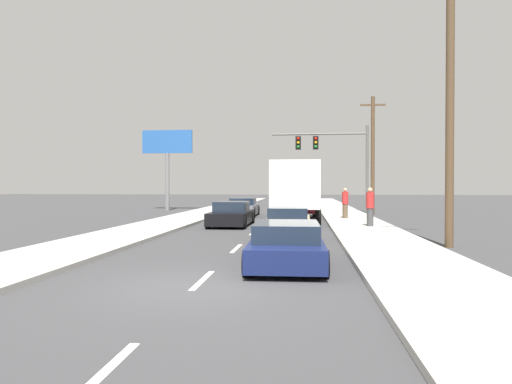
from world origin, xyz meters
TOP-DOWN VIEW (x-y plane):
  - ground_plane at (0.00, 25.00)m, footprint 140.00×140.00m
  - sidewalk_right at (5.12, 20.00)m, footprint 3.13×80.00m
  - sidewalk_left at (-5.12, 20.00)m, footprint 3.13×80.00m
  - lane_markings at (0.00, 20.66)m, footprint 0.14×52.00m
  - car_gray at (-1.89, 21.23)m, footprint 2.03×4.47m
  - car_black at (-1.51, 13.95)m, footprint 2.03×4.43m
  - box_truck at (1.82, 16.83)m, footprint 2.69×9.19m
  - car_tan at (1.63, 9.04)m, footprint 1.85×4.35m
  - car_navy at (1.80, 2.70)m, footprint 2.05×4.40m
  - traffic_signal_mast at (3.95, 24.14)m, footprint 7.12×0.69m
  - utility_pole_near at (7.18, 6.66)m, footprint 1.80×0.28m
  - utility_pole_mid at (7.27, 24.01)m, footprint 1.80×0.28m
  - roadside_billboard at (-9.33, 27.87)m, footprint 4.34×0.36m
  - pedestrian_near_corner at (5.46, 12.95)m, footprint 0.38×0.38m
  - pedestrian_mid_block at (4.76, 18.25)m, footprint 0.38×0.38m

SIDE VIEW (x-z plane):
  - ground_plane at x=0.00m, z-range 0.00..0.00m
  - lane_markings at x=0.00m, z-range 0.00..0.01m
  - sidewalk_right at x=5.12m, z-range 0.00..0.14m
  - sidewalk_left at x=-5.12m, z-range 0.00..0.14m
  - car_navy at x=1.80m, z-range -0.03..1.12m
  - car_black at x=-1.51m, z-range -0.07..1.21m
  - car_gray at x=-1.89m, z-range -0.05..1.20m
  - car_tan at x=1.63m, z-range -0.04..1.20m
  - pedestrian_mid_block at x=4.76m, z-range 0.14..1.97m
  - pedestrian_near_corner at x=5.46m, z-range 0.15..2.02m
  - box_truck at x=1.82m, z-range 0.29..3.65m
  - utility_pole_mid at x=7.27m, z-range 0.14..8.72m
  - traffic_signal_mast at x=3.95m, z-range 1.51..8.04m
  - roadside_billboard at x=-9.33m, z-range 1.51..8.36m
  - utility_pole_near at x=7.18m, z-range 0.14..10.14m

